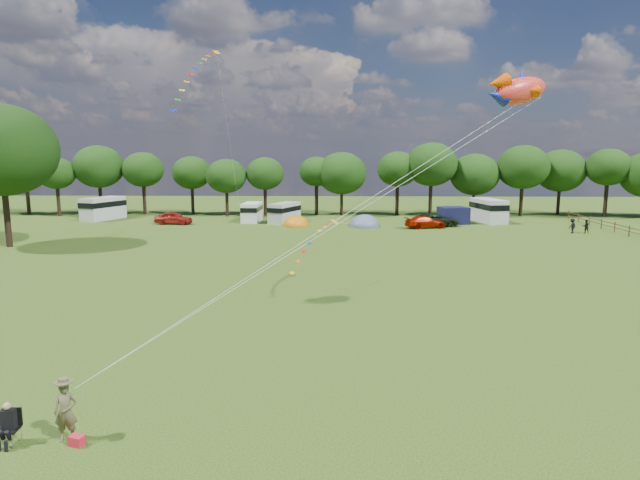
{
  "coord_description": "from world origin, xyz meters",
  "views": [
    {
      "loc": [
        0.85,
        -20.93,
        8.67
      ],
      "look_at": [
        0.0,
        8.0,
        4.0
      ],
      "focal_mm": 30.0,
      "sensor_mm": 36.0,
      "label": 1
    }
  ],
  "objects_px": {
    "campervan_b": "(252,212)",
    "tent_orange": "(296,226)",
    "car_a": "(174,218)",
    "fish_kite": "(516,90)",
    "walker_a": "(586,226)",
    "car_d": "(436,220)",
    "kite_flyer": "(66,412)",
    "campervan_a": "(103,208)",
    "campervan_d": "(488,210)",
    "walker_b": "(572,226)",
    "car_c": "(425,222)",
    "camp_chair": "(9,419)",
    "tent_greyblue": "(365,226)",
    "big_tree": "(1,150)",
    "campervan_c": "(284,212)"
  },
  "relations": [
    {
      "from": "car_d",
      "to": "walker_b",
      "type": "relative_size",
      "value": 3.4
    },
    {
      "from": "car_c",
      "to": "tent_orange",
      "type": "height_order",
      "value": "car_c"
    },
    {
      "from": "car_a",
      "to": "campervan_a",
      "type": "relative_size",
      "value": 0.71
    },
    {
      "from": "campervan_a",
      "to": "car_d",
      "type": "bearing_deg",
      "value": -76.49
    },
    {
      "from": "kite_flyer",
      "to": "walker_b",
      "type": "distance_m",
      "value": 56.13
    },
    {
      "from": "car_c",
      "to": "fish_kite",
      "type": "height_order",
      "value": "fish_kite"
    },
    {
      "from": "car_c",
      "to": "camp_chair",
      "type": "xyz_separation_m",
      "value": [
        -20.39,
        -48.25,
        0.11
      ]
    },
    {
      "from": "campervan_a",
      "to": "campervan_d",
      "type": "distance_m",
      "value": 50.68
    },
    {
      "from": "walker_b",
      "to": "kite_flyer",
      "type": "bearing_deg",
      "value": 19.72
    },
    {
      "from": "camp_chair",
      "to": "car_c",
      "type": "bearing_deg",
      "value": 61.16
    },
    {
      "from": "campervan_d",
      "to": "camp_chair",
      "type": "bearing_deg",
      "value": 140.53
    },
    {
      "from": "car_d",
      "to": "car_c",
      "type": "bearing_deg",
      "value": 139.11
    },
    {
      "from": "campervan_d",
      "to": "walker_b",
      "type": "relative_size",
      "value": 3.91
    },
    {
      "from": "tent_orange",
      "to": "tent_greyblue",
      "type": "height_order",
      "value": "tent_greyblue"
    },
    {
      "from": "big_tree",
      "to": "campervan_d",
      "type": "distance_m",
      "value": 54.83
    },
    {
      "from": "tent_orange",
      "to": "walker_a",
      "type": "relative_size",
      "value": 2.34
    },
    {
      "from": "big_tree",
      "to": "car_c",
      "type": "relative_size",
      "value": 2.85
    },
    {
      "from": "car_d",
      "to": "campervan_d",
      "type": "bearing_deg",
      "value": -60.63
    },
    {
      "from": "camp_chair",
      "to": "fish_kite",
      "type": "bearing_deg",
      "value": 24.47
    },
    {
      "from": "campervan_b",
      "to": "car_c",
      "type": "bearing_deg",
      "value": -103.33
    },
    {
      "from": "car_a",
      "to": "kite_flyer",
      "type": "xyz_separation_m",
      "value": [
        12.06,
        -50.7,
        0.15
      ]
    },
    {
      "from": "camp_chair",
      "to": "walker_b",
      "type": "distance_m",
      "value": 57.32
    },
    {
      "from": "fish_kite",
      "to": "car_a",
      "type": "bearing_deg",
      "value": 100.35
    },
    {
      "from": "car_c",
      "to": "camp_chair",
      "type": "distance_m",
      "value": 52.38
    },
    {
      "from": "campervan_a",
      "to": "campervan_c",
      "type": "distance_m",
      "value": 24.61
    },
    {
      "from": "tent_orange",
      "to": "walker_a",
      "type": "xyz_separation_m",
      "value": [
        32.42,
        -5.14,
        0.74
      ]
    },
    {
      "from": "tent_orange",
      "to": "fish_kite",
      "type": "distance_m",
      "value": 42.83
    },
    {
      "from": "campervan_d",
      "to": "tent_greyblue",
      "type": "xyz_separation_m",
      "value": [
        -16.13,
        -4.64,
        -1.57
      ]
    },
    {
      "from": "walker_b",
      "to": "walker_a",
      "type": "bearing_deg",
      "value": 145.54
    },
    {
      "from": "tent_orange",
      "to": "walker_b",
      "type": "distance_m",
      "value": 31.39
    },
    {
      "from": "campervan_b",
      "to": "kite_flyer",
      "type": "xyz_separation_m",
      "value": [
        2.67,
        -53.64,
        -0.37
      ]
    },
    {
      "from": "car_d",
      "to": "tent_orange",
      "type": "distance_m",
      "value": 17.07
    },
    {
      "from": "campervan_d",
      "to": "kite_flyer",
      "type": "bearing_deg",
      "value": 141.77
    },
    {
      "from": "car_d",
      "to": "walker_a",
      "type": "bearing_deg",
      "value": -109.6
    },
    {
      "from": "campervan_a",
      "to": "walker_a",
      "type": "bearing_deg",
      "value": -80.05
    },
    {
      "from": "campervan_d",
      "to": "fish_kite",
      "type": "relative_size",
      "value": 1.85
    },
    {
      "from": "campervan_b",
      "to": "tent_greyblue",
      "type": "bearing_deg",
      "value": -105.2
    },
    {
      "from": "car_d",
      "to": "campervan_b",
      "type": "xyz_separation_m",
      "value": [
        -23.11,
        3.72,
        0.54
      ]
    },
    {
      "from": "car_d",
      "to": "car_a",
      "type": "bearing_deg",
      "value": 89.0
    },
    {
      "from": "campervan_b",
      "to": "walker_a",
      "type": "relative_size",
      "value": 3.26
    },
    {
      "from": "walker_b",
      "to": "big_tree",
      "type": "bearing_deg",
      "value": -22.22
    },
    {
      "from": "big_tree",
      "to": "car_c",
      "type": "xyz_separation_m",
      "value": [
        41.45,
        14.01,
        -8.32
      ]
    },
    {
      "from": "car_c",
      "to": "tent_orange",
      "type": "relative_size",
      "value": 1.31
    },
    {
      "from": "tent_greyblue",
      "to": "camp_chair",
      "type": "bearing_deg",
      "value": -105.02
    },
    {
      "from": "car_a",
      "to": "fish_kite",
      "type": "distance_m",
      "value": 50.54
    },
    {
      "from": "car_a",
      "to": "campervan_c",
      "type": "height_order",
      "value": "campervan_c"
    },
    {
      "from": "tent_greyblue",
      "to": "fish_kite",
      "type": "bearing_deg",
      "value": -83.25
    },
    {
      "from": "campervan_b",
      "to": "tent_orange",
      "type": "height_order",
      "value": "campervan_b"
    },
    {
      "from": "big_tree",
      "to": "walker_b",
      "type": "relative_size",
      "value": 8.09
    },
    {
      "from": "car_c",
      "to": "tent_orange",
      "type": "distance_m",
      "value": 15.46
    }
  ]
}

